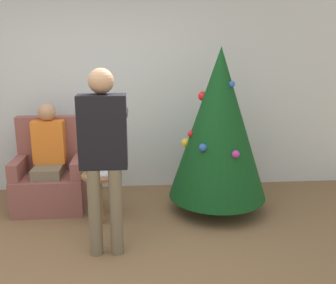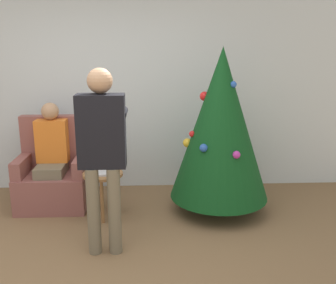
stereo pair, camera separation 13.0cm
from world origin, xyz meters
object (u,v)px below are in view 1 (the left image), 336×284
Objects in this scene: armchair at (51,177)px; person_standing at (103,146)px; person_seated at (49,153)px; side_stool at (102,180)px; christmas_tree at (219,124)px.

person_standing is (0.72, -1.10, 0.67)m from armchair.
armchair is 1.47m from person_standing.
side_stool is at bearing -28.81° from person_seated.
person_seated is 2.38× the size of side_stool.
armchair is 0.86× the size of person_seated.
armchair is (-1.93, 0.26, -0.67)m from christmas_tree.
person_standing is at bearing -56.52° from armchair.
armchair is at bearing 90.00° from person_seated.
person_standing is (-1.21, -0.84, -0.00)m from christmas_tree.
side_stool is (0.63, -0.35, -0.23)m from person_seated.
christmas_tree is at bearing 5.35° from side_stool.
person_seated is 0.73× the size of person_standing.
christmas_tree is at bearing -7.57° from armchair.
side_stool is (0.63, -0.38, 0.08)m from armchair.
person_seated is at bearing 173.43° from christmas_tree.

